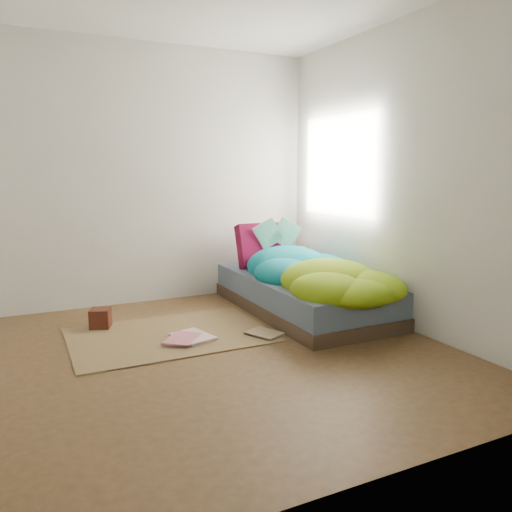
# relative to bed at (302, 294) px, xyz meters

# --- Properties ---
(ground) EXTENTS (3.50, 3.50, 0.00)m
(ground) POSITION_rel_bed_xyz_m (-1.22, -0.72, -0.17)
(ground) COLOR #48331B
(ground) RESTS_ON ground
(room_walls) EXTENTS (3.54, 3.54, 2.62)m
(room_walls) POSITION_rel_bed_xyz_m (-1.21, -0.71, 1.46)
(room_walls) COLOR silver
(room_walls) RESTS_ON ground
(bed) EXTENTS (1.00, 2.00, 0.34)m
(bed) POSITION_rel_bed_xyz_m (0.00, 0.00, 0.00)
(bed) COLOR #3E3022
(bed) RESTS_ON ground
(duvet) EXTENTS (0.96, 1.84, 0.34)m
(duvet) POSITION_rel_bed_xyz_m (0.00, -0.22, 0.34)
(duvet) COLOR #086882
(duvet) RESTS_ON bed
(rug) EXTENTS (1.60, 1.10, 0.01)m
(rug) POSITION_rel_bed_xyz_m (-1.37, -0.17, -0.16)
(rug) COLOR brown
(rug) RESTS_ON ground
(pillow_floral) EXTENTS (0.68, 0.59, 0.13)m
(pillow_floral) POSITION_rel_bed_xyz_m (0.19, 0.80, 0.24)
(pillow_floral) COLOR beige
(pillow_floral) RESTS_ON bed
(pillow_magenta) EXTENTS (0.46, 0.15, 0.46)m
(pillow_magenta) POSITION_rel_bed_xyz_m (-0.16, 0.63, 0.40)
(pillow_magenta) COLOR #46042B
(pillow_magenta) RESTS_ON bed
(open_book) EXTENTS (0.42, 0.17, 0.25)m
(open_book) POSITION_rel_bed_xyz_m (-0.00, 0.51, 0.64)
(open_book) COLOR #2C8838
(open_book) RESTS_ON duvet
(wooden_box) EXTENTS (0.21, 0.21, 0.16)m
(wooden_box) POSITION_rel_bed_xyz_m (-1.86, 0.28, -0.07)
(wooden_box) COLOR #3B0F0D
(wooden_box) RESTS_ON rug
(floor_book_a) EXTENTS (0.33, 0.40, 0.03)m
(floor_book_a) POSITION_rel_bed_xyz_m (-1.36, -0.38, -0.14)
(floor_book_a) COLOR beige
(floor_book_a) RESTS_ON rug
(floor_book_b) EXTENTS (0.37, 0.38, 0.03)m
(floor_book_b) POSITION_rel_bed_xyz_m (-1.42, -0.30, -0.14)
(floor_book_b) COLOR #CE778A
(floor_book_b) RESTS_ON rug
(floor_book_c) EXTENTS (0.30, 0.34, 0.02)m
(floor_book_c) POSITION_rel_bed_xyz_m (-0.76, -0.56, -0.15)
(floor_book_c) COLOR tan
(floor_book_c) RESTS_ON rug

